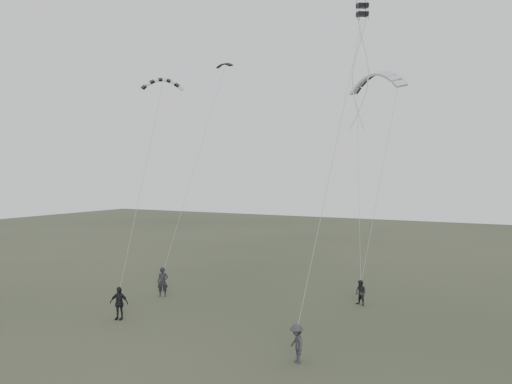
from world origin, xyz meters
The scene contains 9 objects.
ground centered at (0.00, 0.00, 0.00)m, with size 140.00×140.00×0.00m, color #303825.
flyer_left centered at (-5.54, 4.47, 0.99)m, with size 0.72×0.47×1.98m, color black.
flyer_right centered at (7.08, 8.47, 0.80)m, with size 0.78×0.61×1.60m, color black.
flyer_center centered at (-4.32, -1.03, 0.94)m, with size 1.10×0.46×1.88m, color black.
flyer_far centered at (7.29, -2.32, 0.85)m, with size 1.10×0.63×1.70m, color #2D2D33.
kite_dark_small centered at (-5.07, 11.80, 17.13)m, with size 1.44×0.43×0.49m, color black, non-canonical shape.
kite_pale_large centered at (6.62, 13.74, 15.61)m, with size 4.60×1.03×1.84m, color #B4B7B9, non-canonical shape.
kite_striped centered at (-4.54, 3.33, 14.42)m, with size 2.62×0.66×1.07m, color black, non-canonical shape.
kite_box centered at (8.40, 3.73, 16.99)m, with size 0.55×0.55×0.68m, color black, non-canonical shape.
Camera 1 is at (15.88, -22.38, 8.31)m, focal length 35.00 mm.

